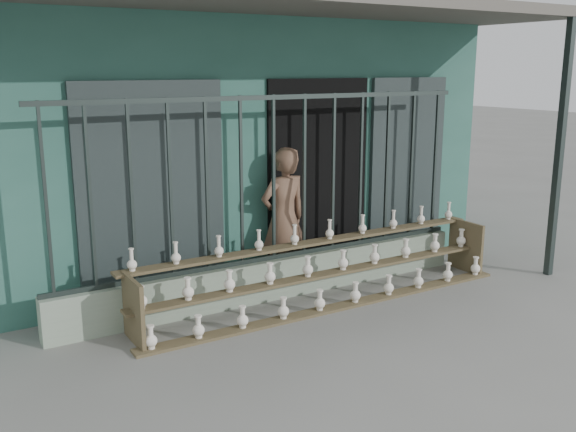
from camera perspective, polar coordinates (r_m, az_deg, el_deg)
ground at (r=6.27m, az=4.81°, el=-10.74°), size 60.00×60.00×0.00m
workshop_building at (r=9.53m, az=-10.13°, el=7.43°), size 7.40×6.60×3.21m
parapet_wall at (r=7.21m, az=-1.24°, el=-5.55°), size 5.00×0.20×0.45m
security_fence at (r=6.93m, az=-1.28°, el=3.29°), size 5.00×0.04×1.80m
shelf_rack at (r=7.04m, az=3.38°, el=-4.89°), size 4.50×0.68×0.85m
elderly_woman at (r=7.40m, az=-0.38°, el=-0.23°), size 0.63×0.44×1.65m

